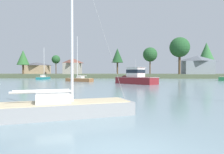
{
  "coord_description": "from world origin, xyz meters",
  "views": [
    {
      "loc": [
        0.17,
        -5.62,
        2.24
      ],
      "look_at": [
        -2.35,
        33.99,
        1.31
      ],
      "focal_mm": 32.78,
      "sensor_mm": 36.0,
      "label": 1
    }
  ],
  "objects_px": {
    "sailboat_teal": "(43,79)",
    "cruiser_maroon": "(133,80)",
    "sailboat_wood": "(79,81)",
    "sailboat_grey": "(60,112)"
  },
  "relations": [
    {
      "from": "sailboat_teal",
      "to": "sailboat_wood",
      "type": "bearing_deg",
      "value": -44.97
    },
    {
      "from": "cruiser_maroon",
      "to": "sailboat_grey",
      "type": "distance_m",
      "value": 30.16
    },
    {
      "from": "sailboat_teal",
      "to": "sailboat_grey",
      "type": "distance_m",
      "value": 57.39
    },
    {
      "from": "sailboat_wood",
      "to": "cruiser_maroon",
      "type": "distance_m",
      "value": 14.91
    },
    {
      "from": "sailboat_teal",
      "to": "cruiser_maroon",
      "type": "bearing_deg",
      "value": -40.22
    },
    {
      "from": "cruiser_maroon",
      "to": "sailboat_teal",
      "type": "relative_size",
      "value": 0.85
    },
    {
      "from": "sailboat_wood",
      "to": "sailboat_teal",
      "type": "relative_size",
      "value": 1.08
    },
    {
      "from": "sailboat_wood",
      "to": "cruiser_maroon",
      "type": "xyz_separation_m",
      "value": [
        12.42,
        -8.24,
        0.47
      ]
    },
    {
      "from": "sailboat_wood",
      "to": "cruiser_maroon",
      "type": "bearing_deg",
      "value": -33.54
    },
    {
      "from": "cruiser_maroon",
      "to": "sailboat_teal",
      "type": "bearing_deg",
      "value": 139.78
    }
  ]
}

